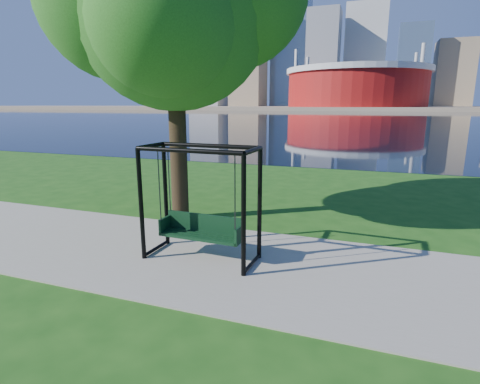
% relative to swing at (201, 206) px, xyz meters
% --- Properties ---
extents(ground, '(900.00, 900.00, 0.00)m').
position_rel_swing_xyz_m(ground, '(0.58, 0.49, -1.16)').
color(ground, '#1E5114').
rests_on(ground, ground).
extents(path, '(120.00, 4.00, 0.03)m').
position_rel_swing_xyz_m(path, '(0.58, -0.01, -1.14)').
color(path, '#9E937F').
rests_on(path, ground).
extents(river, '(900.00, 180.00, 0.02)m').
position_rel_swing_xyz_m(river, '(0.58, 102.49, -1.15)').
color(river, black).
rests_on(river, ground).
extents(far_bank, '(900.00, 228.00, 2.00)m').
position_rel_swing_xyz_m(far_bank, '(0.58, 306.49, -0.16)').
color(far_bank, '#937F60').
rests_on(far_bank, ground).
extents(stadium, '(83.00, 83.00, 32.00)m').
position_rel_swing_xyz_m(stadium, '(-9.42, 235.49, 13.07)').
color(stadium, maroon).
rests_on(stadium, far_bank).
extents(skyline, '(392.00, 66.00, 96.50)m').
position_rel_swing_xyz_m(skyline, '(-3.68, 319.89, 34.73)').
color(skyline, gray).
rests_on(skyline, far_bank).
extents(swing, '(2.37, 1.08, 2.39)m').
position_rel_swing_xyz_m(swing, '(0.00, 0.00, 0.00)').
color(swing, black).
rests_on(swing, ground).
extents(park_tree, '(6.64, 6.00, 8.25)m').
position_rel_swing_xyz_m(park_tree, '(-1.88, 2.48, 4.57)').
color(park_tree, black).
rests_on(park_tree, ground).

